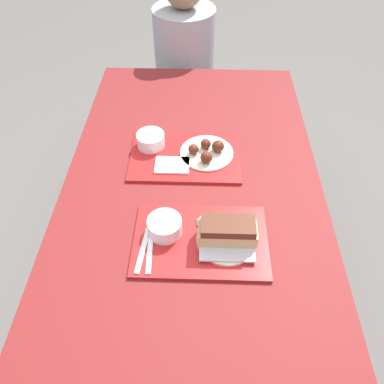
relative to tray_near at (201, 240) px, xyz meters
name	(u,v)px	position (x,y,z in m)	size (l,w,h in m)	color
ground_plane	(192,288)	(-0.04, 0.23, -0.76)	(12.00, 12.00, 0.00)	#605B56
picnic_table	(192,204)	(-0.04, 0.23, -0.09)	(0.96, 1.72, 0.75)	maroon
picnic_bench_far	(197,104)	(-0.04, 1.31, -0.37)	(0.91, 0.28, 0.46)	maroon
tray_near	(201,240)	(0.00, 0.00, 0.00)	(0.43, 0.29, 0.01)	red
tray_far	(185,157)	(-0.07, 0.40, 0.00)	(0.43, 0.29, 0.01)	red
bowl_coleslaw_near	(165,226)	(-0.12, 0.03, 0.04)	(0.11, 0.11, 0.06)	white
brisket_sandwich_plate	(227,234)	(0.08, 0.00, 0.04)	(0.19, 0.19, 0.09)	beige
plastic_fork_near	(143,250)	(-0.18, -0.05, 0.01)	(0.03, 0.17, 0.00)	white
plastic_knife_near	(150,250)	(-0.16, -0.05, 0.01)	(0.02, 0.17, 0.00)	white
condiment_packet	(202,223)	(0.00, 0.06, 0.01)	(0.04, 0.03, 0.01)	#3F3F47
bowl_coleslaw_far	(151,139)	(-0.21, 0.46, 0.04)	(0.11, 0.11, 0.06)	white
wings_plate_far	(207,151)	(0.02, 0.41, 0.02)	(0.21, 0.21, 0.06)	beige
napkin_far	(172,165)	(-0.11, 0.34, 0.01)	(0.13, 0.09, 0.01)	white
person_seated_across	(184,48)	(-0.11, 1.31, 0.00)	(0.34, 0.34, 0.71)	#9E9EA3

